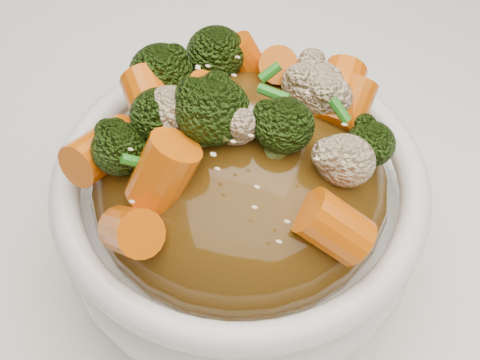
% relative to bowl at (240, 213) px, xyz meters
% --- Properties ---
extents(tablecloth, '(1.20, 0.80, 0.04)m').
position_rel_bowl_xyz_m(tablecloth, '(0.05, 0.04, -0.06)').
color(tablecloth, white).
rests_on(tablecloth, dining_table).
extents(bowl, '(0.22, 0.22, 0.08)m').
position_rel_bowl_xyz_m(bowl, '(0.00, 0.00, 0.00)').
color(bowl, white).
rests_on(bowl, tablecloth).
extents(sauce_base, '(0.17, 0.17, 0.09)m').
position_rel_bowl_xyz_m(sauce_base, '(-0.00, 0.00, 0.03)').
color(sauce_base, '#4E320D').
rests_on(sauce_base, bowl).
extents(carrots, '(0.17, 0.17, 0.05)m').
position_rel_bowl_xyz_m(carrots, '(-0.00, 0.00, 0.08)').
color(carrots, '#E06007').
rests_on(carrots, sauce_base).
extents(broccoli, '(0.17, 0.17, 0.04)m').
position_rel_bowl_xyz_m(broccoli, '(-0.00, 0.00, 0.08)').
color(broccoli, black).
rests_on(broccoli, sauce_base).
extents(cauliflower, '(0.17, 0.17, 0.03)m').
position_rel_bowl_xyz_m(cauliflower, '(-0.00, 0.00, 0.08)').
color(cauliflower, beige).
rests_on(cauliflower, sauce_base).
extents(scallions, '(0.13, 0.13, 0.02)m').
position_rel_bowl_xyz_m(scallions, '(0.00, 0.00, 0.09)').
color(scallions, '#26811D').
rests_on(scallions, sauce_base).
extents(sesame_seeds, '(0.16, 0.16, 0.01)m').
position_rel_bowl_xyz_m(sesame_seeds, '(-0.00, 0.00, 0.09)').
color(sesame_seeds, beige).
rests_on(sesame_seeds, sauce_base).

